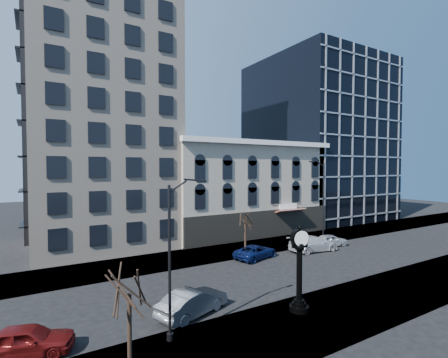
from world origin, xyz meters
TOP-DOWN VIEW (x-y plane):
  - ground at (0.00, 0.00)m, footprint 160.00×160.00m
  - sidewalk_far at (0.00, 8.00)m, footprint 160.00×6.00m
  - sidewalk_near at (0.00, -8.00)m, footprint 160.00×6.00m
  - cream_tower at (-6.11, 18.88)m, footprint 15.90×15.40m
  - victorian_row at (12.00, 15.89)m, footprint 22.60×11.19m
  - glass_office at (32.00, 20.91)m, footprint 20.00×20.15m
  - street_clock at (0.96, -6.87)m, footprint 1.21×1.21m
  - street_lamp_near at (-6.60, -5.96)m, footprint 2.20×0.39m
  - street_lamp_far at (16.79, 6.26)m, footprint 2.59×0.59m
  - bare_tree_near at (-9.66, -7.47)m, footprint 3.21×3.21m
  - bare_tree_far at (6.70, 7.34)m, footprint 2.86×2.86m
  - car_near_a at (-13.54, -3.50)m, footprint 4.57×2.92m
  - car_near_b at (-4.85, -3.72)m, footprint 5.14×3.28m
  - car_far_a at (5.84, 4.30)m, footprint 5.28×3.43m
  - car_far_b at (12.93, 3.40)m, footprint 5.90×2.93m
  - car_far_c at (16.29, 3.99)m, footprint 4.29×2.33m

SIDE VIEW (x-z plane):
  - ground at x=0.00m, z-range 0.00..0.00m
  - sidewalk_far at x=0.00m, z-range 0.00..0.12m
  - sidewalk_near at x=0.00m, z-range 0.00..0.12m
  - car_far_a at x=5.84m, z-range 0.00..1.35m
  - car_far_c at x=16.29m, z-range 0.00..1.39m
  - car_near_a at x=-13.54m, z-range 0.00..1.45m
  - car_near_b at x=-4.85m, z-range 0.00..1.60m
  - car_far_b at x=12.93m, z-range 0.00..1.65m
  - street_clock at x=0.96m, z-range -0.14..5.20m
  - bare_tree_far at x=6.70m, z-range 1.36..6.28m
  - bare_tree_near at x=-9.66m, z-range 1.53..7.04m
  - victorian_row at x=12.00m, z-range -0.25..12.25m
  - street_lamp_near at x=-6.60m, z-range 2.29..10.79m
  - street_lamp_far at x=16.79m, z-range 2.67..12.70m
  - glass_office at x=32.00m, z-range 0.00..28.00m
  - cream_tower at x=-6.11m, z-range -1.93..40.57m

